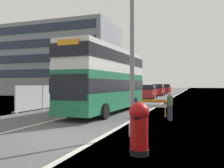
# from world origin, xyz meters

# --- Properties ---
(ground) EXTENTS (140.00, 280.00, 0.10)m
(ground) POSITION_xyz_m (0.50, 0.11, -0.05)
(ground) COLOR #4C4C4F
(double_decker_bus) EXTENTS (3.22, 11.37, 4.88)m
(double_decker_bus) POSITION_xyz_m (-1.29, 8.81, 2.60)
(double_decker_bus) COLOR #1E6B47
(double_decker_bus) RESTS_ON ground
(lamppost_foreground) EXTENTS (0.29, 0.70, 8.27)m
(lamppost_foreground) POSITION_xyz_m (2.67, 1.14, 3.90)
(lamppost_foreground) COLOR gray
(lamppost_foreground) RESTS_ON ground
(red_pillar_postbox) EXTENTS (0.63, 0.63, 1.64)m
(red_pillar_postbox) POSITION_xyz_m (3.55, -1.34, 0.90)
(red_pillar_postbox) COLOR black
(red_pillar_postbox) RESTS_ON ground
(roadworks_barrier) EXTENTS (1.68, 0.59, 1.16)m
(roadworks_barrier) POSITION_xyz_m (2.52, 7.48, 0.73)
(roadworks_barrier) COLOR orange
(roadworks_barrier) RESTS_ON ground
(construction_site_fence) EXTENTS (0.44, 17.20, 2.13)m
(construction_site_fence) POSITION_xyz_m (-7.59, 14.34, 1.02)
(construction_site_fence) COLOR #A8AAAD
(construction_site_fence) RESTS_ON ground
(car_oncoming_near) EXTENTS (1.98, 4.40, 2.09)m
(car_oncoming_near) POSITION_xyz_m (-1.59, 27.65, 0.98)
(car_oncoming_near) COLOR maroon
(car_oncoming_near) RESTS_ON ground
(car_receding_mid) EXTENTS (2.01, 4.54, 2.18)m
(car_receding_mid) POSITION_xyz_m (-1.58, 37.10, 1.02)
(car_receding_mid) COLOR maroon
(car_receding_mid) RESTS_ON ground
(car_receding_far) EXTENTS (1.95, 3.93, 2.18)m
(car_receding_far) POSITION_xyz_m (-1.23, 46.63, 1.02)
(car_receding_far) COLOR maroon
(car_receding_far) RESTS_ON ground
(car_far_side) EXTENTS (2.05, 4.22, 2.17)m
(car_far_side) POSITION_xyz_m (-5.11, 56.30, 1.02)
(car_far_side) COLOR black
(car_far_side) RESTS_ON ground
(bare_tree_far_verge_near) EXTENTS (3.51, 2.53, 5.42)m
(bare_tree_far_verge_near) POSITION_xyz_m (-14.87, 37.96, 2.76)
(bare_tree_far_verge_near) COLOR #4C3D2D
(bare_tree_far_verge_near) RESTS_ON ground
(bare_tree_far_verge_mid) EXTENTS (2.75, 2.62, 4.92)m
(bare_tree_far_verge_mid) POSITION_xyz_m (-15.08, 54.60, 2.40)
(bare_tree_far_verge_mid) COLOR #4C3D2D
(bare_tree_far_verge_mid) RESTS_ON ground
(pedestrian_at_kerb) EXTENTS (0.34, 0.34, 1.70)m
(pedestrian_at_kerb) POSITION_xyz_m (3.71, 6.18, 0.85)
(pedestrian_at_kerb) COLOR #2D3342
(pedestrian_at_kerb) RESTS_ON ground
(backdrop_office_block) EXTENTS (28.29, 13.02, 15.04)m
(backdrop_office_block) POSITION_xyz_m (-25.43, 38.33, 7.52)
(backdrop_office_block) COLOR gray
(backdrop_office_block) RESTS_ON ground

